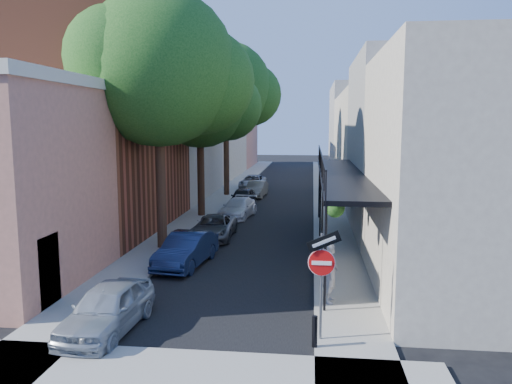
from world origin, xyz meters
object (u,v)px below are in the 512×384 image
(bollard, at_px, (315,331))
(parked_car_a, at_px, (107,308))
(oak_far, at_px, (232,90))
(parked_car_b, at_px, (186,250))
(oak_mid, at_px, (207,100))
(parked_car_f, at_px, (256,189))
(pedestrian, at_px, (331,273))
(parked_car_e, at_px, (243,197))
(oak_near, at_px, (169,72))
(parked_car_c, at_px, (214,227))
(sign_post, at_px, (322,267))
(parked_car_g, at_px, (253,182))
(parked_car_d, at_px, (238,208))

(bollard, bearing_deg, parked_car_a, 174.10)
(oak_far, bearing_deg, parked_car_b, -86.23)
(oak_mid, bearing_deg, bollard, -70.10)
(parked_car_f, distance_m, pedestrian, 23.49)
(pedestrian, bearing_deg, oak_far, 24.65)
(parked_car_b, relative_size, parked_car_e, 1.09)
(oak_near, height_order, parked_car_c, oak_near)
(parked_car_b, bearing_deg, parked_car_f, 95.65)
(parked_car_b, bearing_deg, oak_near, 123.29)
(parked_car_e, xyz_separation_m, parked_car_f, (0.45, 4.49, -0.02))
(oak_near, distance_m, parked_car_b, 7.83)
(sign_post, xyz_separation_m, parked_car_g, (-5.42, 30.59, -1.44))
(parked_car_a, xyz_separation_m, parked_car_f, (1.20, 25.64, -0.04))
(oak_mid, xyz_separation_m, parked_car_b, (1.37, -10.70, -6.39))
(oak_far, bearing_deg, parked_car_e, -73.33)
(oak_mid, distance_m, parked_car_e, 7.73)
(sign_post, distance_m, parked_car_c, 12.56)
(bollard, xyz_separation_m, pedestrian, (0.49, 3.25, 0.53))
(bollard, xyz_separation_m, parked_car_a, (-5.60, 0.58, 0.14))
(oak_near, distance_m, parked_car_c, 7.75)
(parked_car_f, bearing_deg, pedestrian, -74.14)
(oak_mid, distance_m, parked_car_f, 10.85)
(parked_car_a, xyz_separation_m, parked_car_e, (0.75, 21.15, -0.03))
(oak_near, distance_m, parked_car_a, 11.71)
(sign_post, xyz_separation_m, parked_car_b, (-5.21, 6.55, -1.37))
(parked_car_b, xyz_separation_m, parked_car_d, (0.50, 10.55, -0.08))
(parked_car_g, bearing_deg, pedestrian, -75.97)
(oak_far, distance_m, parked_car_d, 12.11)
(sign_post, distance_m, parked_car_g, 31.10)
(oak_far, relative_size, parked_car_a, 3.08)
(oak_mid, relative_size, parked_car_a, 2.64)
(parked_car_e, height_order, pedestrian, pedestrian)
(parked_car_c, bearing_deg, oak_far, 94.61)
(bollard, distance_m, pedestrian, 3.33)
(sign_post, relative_size, parked_car_d, 0.74)
(parked_car_a, bearing_deg, parked_car_b, 87.94)
(oak_far, relative_size, parked_car_d, 2.96)
(oak_far, distance_m, pedestrian, 25.53)
(parked_car_d, height_order, pedestrian, pedestrian)
(parked_car_b, distance_m, parked_car_e, 14.71)
(parked_car_e, xyz_separation_m, pedestrian, (5.34, -18.48, 0.42))
(parked_car_c, bearing_deg, parked_car_b, -92.82)
(bollard, distance_m, parked_car_d, 18.16)
(parked_car_f, bearing_deg, parked_car_a, -88.85)
(parked_car_f, height_order, pedestrian, pedestrian)
(bollard, distance_m, oak_near, 13.78)
(oak_near, distance_m, parked_car_g, 22.53)
(oak_mid, height_order, pedestrian, oak_mid)
(bollard, relative_size, parked_car_d, 0.20)
(bollard, distance_m, parked_car_g, 31.50)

